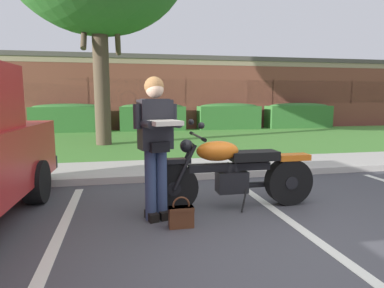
# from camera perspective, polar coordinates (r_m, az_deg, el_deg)

# --- Properties ---
(ground_plane) EXTENTS (140.00, 140.00, 0.00)m
(ground_plane) POSITION_cam_1_polar(r_m,az_deg,el_deg) (3.57, 14.04, -16.28)
(ground_plane) COLOR #424247
(curb_strip) EXTENTS (60.00, 0.20, 0.12)m
(curb_strip) POSITION_cam_1_polar(r_m,az_deg,el_deg) (6.00, 3.00, -5.45)
(curb_strip) COLOR #B7B2A8
(curb_strip) RESTS_ON ground
(concrete_walk) EXTENTS (60.00, 1.50, 0.08)m
(concrete_walk) POSITION_cam_1_polar(r_m,az_deg,el_deg) (6.81, 1.27, -3.98)
(concrete_walk) COLOR #B7B2A8
(concrete_walk) RESTS_ON ground
(grass_lawn) EXTENTS (60.00, 7.36, 0.06)m
(grass_lawn) POSITION_cam_1_polar(r_m,az_deg,el_deg) (11.12, -3.58, 0.63)
(grass_lawn) COLOR #478433
(grass_lawn) RESTS_ON ground
(stall_stripe_0) EXTENTS (0.23, 4.40, 0.01)m
(stall_stripe_0) POSITION_cam_1_polar(r_m,az_deg,el_deg) (3.54, -23.34, -16.88)
(stall_stripe_0) COLOR silver
(stall_stripe_0) RESTS_ON ground
(stall_stripe_1) EXTENTS (0.23, 4.40, 0.01)m
(stall_stripe_1) POSITION_cam_1_polar(r_m,az_deg,el_deg) (3.93, 18.85, -14.12)
(stall_stripe_1) COLOR silver
(stall_stripe_1) RESTS_ON ground
(motorcycle) EXTENTS (2.24, 0.82, 1.18)m
(motorcycle) POSITION_cam_1_polar(r_m,az_deg,el_deg) (4.38, 8.34, -4.93)
(motorcycle) COLOR black
(motorcycle) RESTS_ON ground
(rider_person) EXTENTS (0.54, 0.64, 1.70)m
(rider_person) POSITION_cam_1_polar(r_m,az_deg,el_deg) (3.84, -6.32, 1.28)
(rider_person) COLOR black
(rider_person) RESTS_ON ground
(handbag) EXTENTS (0.28, 0.13, 0.36)m
(handbag) POSITION_cam_1_polar(r_m,az_deg,el_deg) (3.77, -1.90, -12.32)
(handbag) COLOR #562D19
(handbag) RESTS_ON ground
(hedge_left) EXTENTS (3.04, 0.90, 1.24)m
(hedge_left) POSITION_cam_1_polar(r_m,az_deg,el_deg) (14.66, -20.70, 4.35)
(hedge_left) COLOR #336B2D
(hedge_left) RESTS_ON ground
(hedge_center_left) EXTENTS (2.84, 0.90, 1.24)m
(hedge_center_left) POSITION_cam_1_polar(r_m,az_deg,el_deg) (14.49, -6.90, 4.76)
(hedge_center_left) COLOR #336B2D
(hedge_center_left) RESTS_ON ground
(hedge_center_right) EXTENTS (2.84, 0.90, 1.24)m
(hedge_center_right) POSITION_cam_1_polar(r_m,az_deg,el_deg) (15.14, 6.45, 4.91)
(hedge_center_right) COLOR #336B2D
(hedge_center_right) RESTS_ON ground
(hedge_right) EXTENTS (3.13, 0.90, 1.24)m
(hedge_right) POSITION_cam_1_polar(r_m,az_deg,el_deg) (16.53, 18.14, 4.82)
(hedge_right) COLOR #336B2D
(hedge_right) RESTS_ON ground
(brick_building) EXTENTS (25.80, 9.88, 3.43)m
(brick_building) POSITION_cam_1_polar(r_m,az_deg,el_deg) (20.14, -3.52, 8.73)
(brick_building) COLOR brown
(brick_building) RESTS_ON ground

